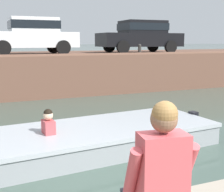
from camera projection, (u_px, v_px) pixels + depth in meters
ground_plane at (69, 135)px, 7.52m from camera, size 400.00×400.00×0.00m
far_quay_wall at (26, 72)px, 14.46m from camera, size 60.00×6.00×1.66m
far_wall_coping at (34, 55)px, 11.69m from camera, size 60.00×0.24×0.08m
motorboat_passing at (76, 141)px, 6.30m from camera, size 6.73×2.43×0.96m
car_left_inner_white at (32, 34)px, 13.31m from camera, size 3.87×2.06×1.54m
car_centre_black at (141, 35)px, 15.27m from camera, size 4.06×2.02×1.54m
mooring_bollard_east at (140, 49)px, 13.47m from camera, size 0.15×0.15×0.45m
person_seated_left at (160, 176)px, 2.37m from camera, size 0.57×0.57×0.96m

